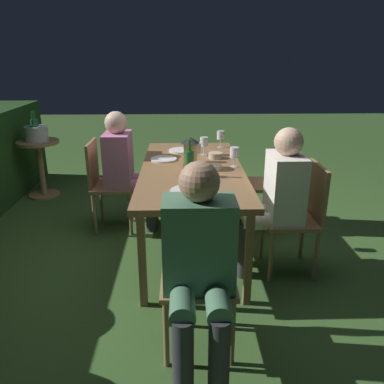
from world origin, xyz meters
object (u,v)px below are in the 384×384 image
(dining_table, at_px, (192,174))
(ice_bucket, at_px, (36,132))
(wine_glass_d, at_px, (234,153))
(plate_b, at_px, (189,191))
(chair_head_near, at_px, (198,266))
(plate_c, at_px, (164,159))
(wine_glass_a, at_px, (197,149))
(plate_a, at_px, (181,150))
(bowl_olives, at_px, (215,167))
(person_in_cream, at_px, (276,195))
(chair_side_left_b, at_px, (275,179))
(chair_side_right_b, at_px, (106,181))
(wine_glass_c, at_px, (204,143))
(chair_side_left_a, at_px, (300,213))
(green_bottle_on_table, at_px, (190,163))
(wine_glass_b, at_px, (221,136))
(side_table, at_px, (40,160))
(lantern_centerpiece, at_px, (190,151))
(bowl_bread, at_px, (215,155))
(person_in_green, at_px, (199,260))
(person_in_pink, at_px, (126,166))

(dining_table, height_order, ice_bucket, ice_bucket)
(wine_glass_d, height_order, plate_b, wine_glass_d)
(chair_head_near, distance_m, plate_b, 0.63)
(plate_c, bearing_deg, wine_glass_a, -102.88)
(plate_a, relative_size, bowl_olives, 2.08)
(person_in_cream, distance_m, ice_bucket, 2.99)
(chair_side_left_b, distance_m, bowl_olives, 0.85)
(bowl_olives, bearing_deg, plate_c, 53.55)
(chair_side_right_b, xyz_separation_m, wine_glass_c, (0.01, -0.94, 0.37))
(person_in_cream, bearing_deg, chair_side_left_a, -90.00)
(ice_bucket, bearing_deg, green_bottle_on_table, -132.62)
(person_in_cream, xyz_separation_m, wine_glass_b, (1.16, 0.31, 0.22))
(ice_bucket, bearing_deg, wine_glass_a, -122.91)
(chair_side_left_a, relative_size, wine_glass_d, 5.15)
(chair_side_left_b, xyz_separation_m, wine_glass_a, (-0.24, 0.77, 0.37))
(wine_glass_b, bearing_deg, side_table, 73.26)
(chair_side_left_a, bearing_deg, lantern_centerpiece, 64.33)
(person_in_cream, bearing_deg, wine_glass_b, 15.00)
(wine_glass_d, bearing_deg, person_in_cream, -148.68)
(chair_side_right_b, bearing_deg, bowl_olives, -116.29)
(lantern_centerpiece, height_order, bowl_bread, lantern_centerpiece)
(dining_table, height_order, person_in_green, person_in_green)
(dining_table, bearing_deg, wine_glass_b, -22.99)
(wine_glass_a, height_order, plate_b, wine_glass_a)
(bowl_bread, bearing_deg, plate_b, 163.91)
(person_in_cream, xyz_separation_m, chair_head_near, (-0.77, 0.62, -0.15))
(chair_head_near, bearing_deg, ice_bucket, 34.77)
(bowl_bread, bearing_deg, wine_glass_c, 37.22)
(green_bottle_on_table, bearing_deg, chair_side_left_b, -51.49)
(chair_head_near, relative_size, ice_bucket, 2.53)
(chair_side_left_a, distance_m, wine_glass_c, 1.16)
(lantern_centerpiece, distance_m, wine_glass_a, 0.22)
(wine_glass_d, xyz_separation_m, bowl_olives, (-0.08, 0.17, -0.09))
(lantern_centerpiece, xyz_separation_m, wine_glass_a, (0.21, -0.06, -0.03))
(lantern_centerpiece, bearing_deg, plate_a, 6.93)
(wine_glass_a, xyz_separation_m, plate_b, (-0.80, 0.09, -0.11))
(person_in_green, height_order, wine_glass_b, person_in_green)
(chair_side_left_b, height_order, wine_glass_d, wine_glass_d)
(wine_glass_a, bearing_deg, bowl_olives, -151.24)
(chair_side_left_b, height_order, wine_glass_a, wine_glass_a)
(wine_glass_c, bearing_deg, green_bottle_on_table, 167.38)
(person_in_pink, xyz_separation_m, wine_glass_b, (0.31, -0.93, 0.22))
(person_in_pink, xyz_separation_m, wine_glass_a, (-0.24, -0.67, 0.22))
(wine_glass_c, height_order, side_table, wine_glass_c)
(wine_glass_a, xyz_separation_m, wine_glass_b, (0.55, -0.26, 0.00))
(chair_side_left_b, xyz_separation_m, ice_bucket, (0.94, 2.59, 0.30))
(chair_side_left_b, bearing_deg, chair_head_near, 153.17)
(person_in_pink, bearing_deg, dining_table, -124.32)
(person_in_cream, bearing_deg, chair_side_right_b, 59.47)
(bowl_olives, height_order, bowl_bread, bowl_bread)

